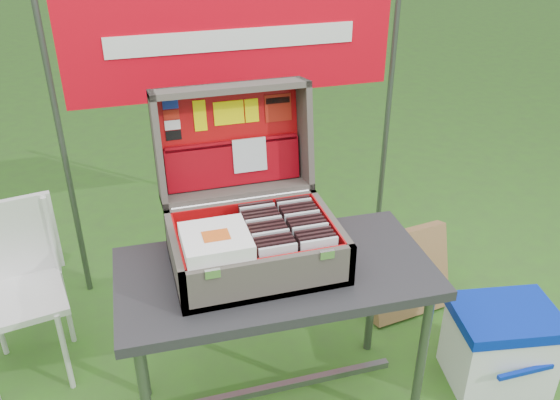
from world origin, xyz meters
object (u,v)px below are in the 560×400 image
object	(u,v)px
table	(276,343)
cooler	(500,346)
chair	(20,301)
cardboard_box	(409,273)
suitcase	(250,189)

from	to	relation	value
table	cooler	xyz separation A→B (m)	(0.98, -0.11, -0.17)
table	chair	world-z (taller)	chair
chair	cardboard_box	size ratio (longest dim) A/B	1.76
cooler	table	bearing A→B (deg)	-176.96
chair	cardboard_box	distance (m)	1.82
suitcase	cardboard_box	xyz separation A→B (m)	(0.89, 0.34, -0.78)
suitcase	cardboard_box	bearing A→B (deg)	21.16
cardboard_box	suitcase	bearing A→B (deg)	-166.86
table	suitcase	bearing A→B (deg)	123.58
table	cardboard_box	bearing A→B (deg)	30.12
suitcase	chair	world-z (taller)	suitcase
cooler	cardboard_box	world-z (taller)	cardboard_box
chair	table	bearing A→B (deg)	-37.92
table	chair	xyz separation A→B (m)	(-0.98, 0.52, 0.04)
suitcase	chair	size ratio (longest dim) A/B	0.76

